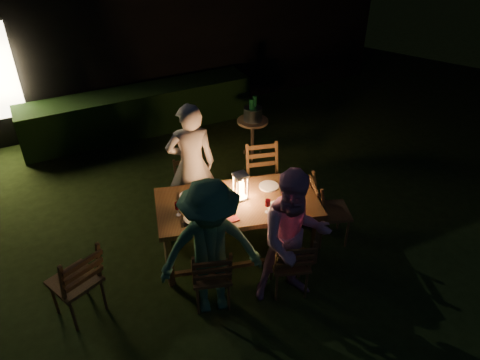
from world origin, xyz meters
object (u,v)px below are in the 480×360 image
chair_spare (79,292)px  ice_bucket (253,114)px  person_opp_right (294,238)px  bottle_bucket_a (251,113)px  chair_far_left (194,203)px  chair_end (329,221)px  bottle_bucket_b (254,110)px  chair_near_right (289,272)px  lantern (241,188)px  person_opp_left (211,250)px  bottle_table (216,194)px  chair_far_right (264,193)px  dining_table (237,207)px  side_table (253,124)px  chair_near_left (212,284)px  person_house_side (191,165)px

chair_spare → ice_bucket: chair_spare is taller
person_opp_right → bottle_bucket_a: person_opp_right is taller
chair_far_left → ice_bucket: size_ratio=3.12×
chair_end → bottle_bucket_b: bottle_bucket_b is taller
ice_bucket → chair_near_right: bearing=-109.7°
lantern → ice_bucket: 2.34m
chair_far_left → person_opp_left: size_ratio=0.56×
chair_end → lantern: size_ratio=2.84×
chair_spare → ice_bucket: (3.26, 2.16, 0.49)m
ice_bucket → lantern: bearing=-121.3°
chair_spare → lantern: (2.04, 0.16, 0.65)m
chair_far_left → lantern: bearing=117.5°
bottle_table → ice_bucket: size_ratio=0.93×
chair_near_right → bottle_table: bottle_table is taller
chair_far_right → bottle_table: 1.28m
dining_table → bottle_table: bearing=-180.0°
chair_near_right → bottle_table: (-0.48, 0.92, 0.66)m
chair_end → side_table: size_ratio=1.44×
dining_table → person_opp_right: person_opp_right is taller
chair_near_left → dining_table: bearing=62.7°
dining_table → bottle_bucket_a: size_ratio=6.61×
bottle_table → ice_bucket: (1.52, 1.97, -0.14)m
chair_far_left → person_house_side: size_ratio=0.53×
person_house_side → bottle_table: (-0.01, -0.84, 0.07)m
chair_near_right → bottle_table: size_ratio=3.36×
chair_spare → bottle_bucket_a: chair_spare is taller
chair_far_right → bottle_table: (-0.97, -0.55, 0.63)m
chair_far_right → person_opp_left: person_opp_left is taller
side_table → person_opp_right: bearing=-109.6°
person_opp_right → chair_far_right: bearing=86.4°
person_house_side → bottle_bucket_a: 1.82m
dining_table → chair_spare: (-1.98, -0.13, -0.41)m
person_house_side → bottle_bucket_a: size_ratio=5.49×
chair_near_left → bottle_table: size_ratio=3.36×
chair_near_right → person_opp_left: 1.06m
chair_end → chair_spare: chair_spare is taller
bottle_bucket_b → lantern: bearing=-121.9°
chair_near_left → bottle_bucket_a: bottle_bucket_a is taller
chair_near_left → ice_bucket: size_ratio=3.14×
bottle_bucket_b → dining_table: bearing=-122.6°
bottle_table → ice_bucket: bearing=52.4°
side_table → ice_bucket: 0.19m
chair_spare → side_table: chair_spare is taller
person_opp_left → chair_near_left: bearing=91.2°
chair_far_right → person_house_side: person_house_side is taller
person_house_side → ice_bucket: person_house_side is taller
chair_far_right → bottle_bucket_a: 1.57m
chair_spare → chair_far_right: bearing=-8.2°
chair_near_right → bottle_bucket_b: (1.08, 2.93, 0.57)m
bottle_table → chair_far_right: bearing=29.5°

